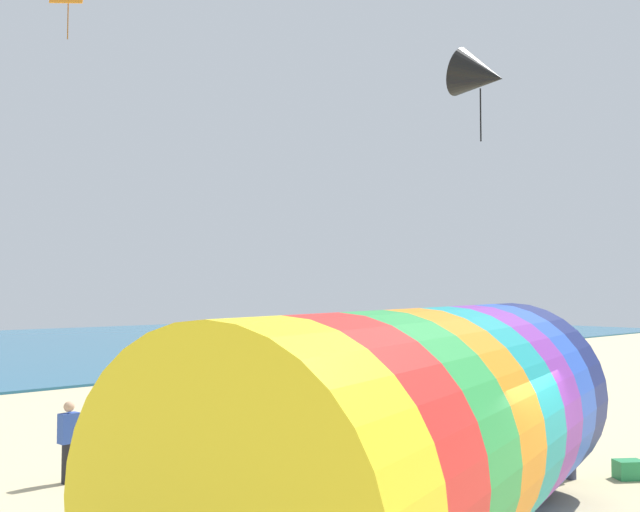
{
  "coord_description": "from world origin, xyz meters",
  "views": [
    {
      "loc": [
        -8.37,
        -5.48,
        3.64
      ],
      "look_at": [
        -0.66,
        2.75,
        4.19
      ],
      "focal_mm": 40.0,
      "sensor_mm": 36.0,
      "label": 1
    }
  ],
  "objects_px": {
    "bystander_mid_beach": "(68,442)",
    "cooler_box": "(629,470)",
    "kite_handler": "(569,435)",
    "kite_black_delta": "(480,75)",
    "giant_inflatable_tube": "(421,433)"
  },
  "relations": [
    {
      "from": "bystander_mid_beach",
      "to": "cooler_box",
      "type": "distance_m",
      "value": 10.78
    },
    {
      "from": "kite_handler",
      "to": "kite_black_delta",
      "type": "height_order",
      "value": "kite_black_delta"
    },
    {
      "from": "giant_inflatable_tube",
      "to": "kite_handler",
      "type": "distance_m",
      "value": 5.47
    },
    {
      "from": "giant_inflatable_tube",
      "to": "kite_black_delta",
      "type": "relative_size",
      "value": 4.76
    },
    {
      "from": "bystander_mid_beach",
      "to": "cooler_box",
      "type": "height_order",
      "value": "bystander_mid_beach"
    },
    {
      "from": "kite_handler",
      "to": "giant_inflatable_tube",
      "type": "bearing_deg",
      "value": -173.08
    },
    {
      "from": "giant_inflatable_tube",
      "to": "bystander_mid_beach",
      "type": "relative_size",
      "value": 6.27
    },
    {
      "from": "kite_black_delta",
      "to": "bystander_mid_beach",
      "type": "distance_m",
      "value": 10.96
    },
    {
      "from": "giant_inflatable_tube",
      "to": "kite_handler",
      "type": "xyz_separation_m",
      "value": [
        5.36,
        0.65,
        -0.87
      ]
    },
    {
      "from": "giant_inflatable_tube",
      "to": "kite_handler",
      "type": "bearing_deg",
      "value": 6.92
    },
    {
      "from": "giant_inflatable_tube",
      "to": "cooler_box",
      "type": "bearing_deg",
      "value": -1.34
    },
    {
      "from": "kite_black_delta",
      "to": "bystander_mid_beach",
      "type": "height_order",
      "value": "kite_black_delta"
    },
    {
      "from": "giant_inflatable_tube",
      "to": "kite_black_delta",
      "type": "bearing_deg",
      "value": 24.46
    },
    {
      "from": "kite_black_delta",
      "to": "giant_inflatable_tube",
      "type": "bearing_deg",
      "value": -155.54
    },
    {
      "from": "bystander_mid_beach",
      "to": "cooler_box",
      "type": "bearing_deg",
      "value": -41.58
    }
  ]
}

